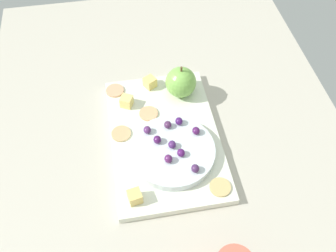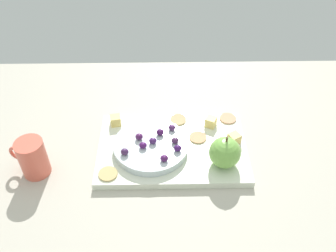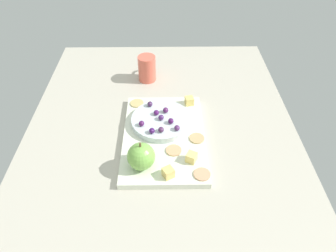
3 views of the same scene
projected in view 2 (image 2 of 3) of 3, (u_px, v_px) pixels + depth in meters
The scene contains 22 objects.
table at pixel (172, 159), 92.75cm from camera, with size 115.09×83.67×4.25cm, color #B5B09F.
platter at pixel (171, 148), 91.31cm from camera, with size 36.78×24.04×1.86cm, color silver.
serving_dish at pixel (151, 146), 89.28cm from camera, with size 18.32×18.32×1.94cm, color silver.
apple_whole at pixel (225, 153), 83.94cm from camera, with size 7.39×7.39×7.39cm, color #79B54B.
apple_stem at pixel (227, 139), 81.04cm from camera, with size 0.50×0.50×1.20cm, color brown.
cheese_cube_0 at pixel (234, 138), 90.77cm from camera, with size 2.59×2.59×2.59cm, color #ECC46B.
cheese_cube_1 at pixel (116, 120), 95.78cm from camera, with size 2.59×2.59×2.59cm, color #E5C769.
cheese_cube_2 at pixel (211, 122), 95.37cm from camera, with size 2.59×2.59×2.59cm, color #F2D375.
cracker_0 at pixel (178, 120), 97.62cm from camera, with size 4.38×4.38×0.40cm, color tan.
cracker_1 at pixel (198, 137), 92.61cm from camera, with size 4.38×4.38×0.40cm, color tan.
cracker_2 at pixel (228, 118), 97.99cm from camera, with size 4.38×4.38×0.40cm, color tan.
cracker_3 at pixel (108, 174), 83.77cm from camera, with size 4.38×4.38×0.40cm, color tan.
grape_0 at pixel (143, 145), 87.07cm from camera, with size 1.84×1.66×1.50cm, color #4A185A.
grape_1 at pixel (178, 148), 86.28cm from camera, with size 1.84×1.66×1.63cm, color #3F185C.
grape_2 at pixel (171, 128), 91.64cm from camera, with size 1.84×1.66×1.55cm, color #53285E.
grape_3 at pixel (153, 140), 88.23cm from camera, with size 1.84×1.66×1.57cm, color #47235E.
grape_4 at pixel (160, 132), 90.27cm from camera, with size 1.84×1.66×1.69cm, color #451751.
grape_5 at pixel (164, 158), 83.92cm from camera, with size 1.84×1.66×1.57cm, color #491A52.
grape_6 at pixel (125, 152), 85.43cm from camera, with size 1.84×1.66×1.62cm, color #442650.
grape_7 at pixel (139, 137), 89.10cm from camera, with size 1.84×1.66×1.69cm, color #522055.
grape_8 at pixel (175, 140), 88.44cm from camera, with size 1.84×1.66×1.51cm, color #48264C.
cup at pixel (32, 158), 83.84cm from camera, with size 9.40×6.44×9.51cm.
Camera 2 is at (2.19, 62.66, 71.00)cm, focal length 39.04 mm.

